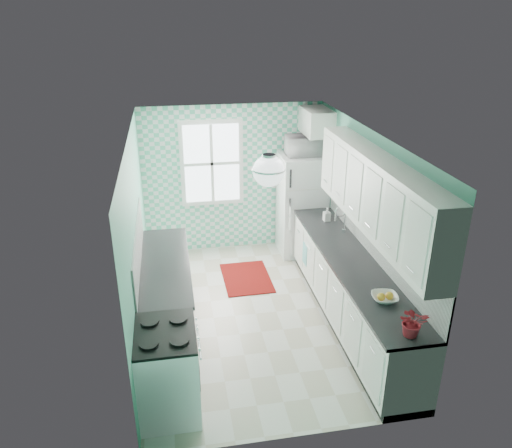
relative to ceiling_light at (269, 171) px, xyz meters
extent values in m
cube|color=silver|center=(0.00, 0.80, -2.33)|extent=(3.00, 4.40, 0.02)
cube|color=white|center=(0.00, 0.80, 0.19)|extent=(3.00, 4.40, 0.02)
cube|color=#57B092|center=(0.00, 3.01, -1.07)|extent=(3.00, 0.02, 2.50)
cube|color=#57B092|center=(0.00, -1.41, -1.07)|extent=(3.00, 0.02, 2.50)
cube|color=#57B092|center=(-1.51, 0.80, -1.07)|extent=(0.02, 4.40, 2.50)
cube|color=#57B092|center=(1.51, 0.80, -1.07)|extent=(0.02, 4.40, 2.50)
cube|color=#55C6A0|center=(0.00, 2.99, -1.07)|extent=(3.00, 0.01, 2.50)
cube|color=white|center=(-0.35, 2.96, -0.77)|extent=(1.04, 0.05, 1.44)
cube|color=white|center=(-0.35, 2.95, -0.77)|extent=(0.90, 0.02, 1.30)
cube|color=white|center=(1.49, 0.40, -1.13)|extent=(0.02, 3.60, 0.51)
cube|color=white|center=(-1.49, 0.73, -1.13)|extent=(0.02, 2.15, 0.51)
cube|color=white|center=(1.33, 0.20, -0.42)|extent=(0.33, 3.20, 0.90)
cube|color=white|center=(1.30, 2.63, -0.07)|extent=(0.40, 0.74, 0.40)
cylinder|color=silver|center=(0.00, 0.00, 0.16)|extent=(0.14, 0.14, 0.04)
cylinder|color=silver|center=(0.00, 0.00, 0.09)|extent=(0.02, 0.02, 0.12)
sphere|color=white|center=(0.00, 0.00, 0.00)|extent=(0.34, 0.34, 0.34)
cube|color=white|center=(1.20, 0.40, -1.87)|extent=(0.60, 3.60, 0.90)
cube|color=black|center=(1.19, 0.40, -1.40)|extent=(0.63, 3.60, 0.04)
cube|color=white|center=(-1.20, 0.73, -1.87)|extent=(0.60, 2.15, 0.90)
cube|color=black|center=(-1.19, 0.73, -1.40)|extent=(0.63, 2.15, 0.04)
cube|color=white|center=(1.11, 2.61, -1.47)|extent=(0.75, 0.71, 1.72)
cube|color=silver|center=(1.11, 2.25, -1.07)|extent=(0.73, 0.01, 0.02)
cube|color=silver|center=(0.81, 2.23, -0.87)|extent=(0.03, 0.03, 0.30)
cube|color=silver|center=(0.81, 2.23, -1.47)|extent=(0.03, 0.03, 0.54)
cube|color=white|center=(-1.20, -0.77, -1.84)|extent=(0.62, 0.78, 0.93)
cube|color=black|center=(-1.20, -0.77, -1.38)|extent=(0.62, 0.78, 0.03)
cube|color=black|center=(-0.89, -0.77, -1.79)|extent=(0.01, 0.52, 0.31)
cube|color=silver|center=(1.20, 1.23, -1.40)|extent=(0.45, 0.38, 0.12)
cylinder|color=silver|center=(1.36, 1.23, -1.20)|extent=(0.02, 0.02, 0.30)
torus|color=silver|center=(1.30, 1.23, -1.01)|extent=(0.16, 0.02, 0.16)
cube|color=maroon|center=(0.03, 1.79, -2.32)|extent=(0.74, 1.04, 0.02)
cube|color=teal|center=(0.89, 1.53, -1.84)|extent=(0.05, 0.21, 0.32)
imported|color=white|center=(1.20, -0.58, -1.35)|extent=(0.33, 0.33, 0.07)
imported|color=#B10618|center=(1.20, -1.23, -1.23)|extent=(0.34, 0.32, 0.31)
imported|color=#8FB2C4|center=(1.25, 1.69, -1.28)|extent=(0.10, 0.10, 0.21)
imported|color=white|center=(1.11, 2.61, -0.45)|extent=(0.58, 0.40, 0.32)
camera|label=1|loc=(-1.02, -4.96, 1.59)|focal=35.00mm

